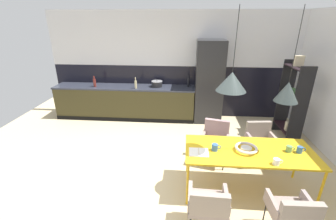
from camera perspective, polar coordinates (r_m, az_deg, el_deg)
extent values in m
plane|color=#CBB78B|center=(3.95, -1.43, -18.41)|extent=(8.54, 8.54, 0.00)
cube|color=black|center=(6.36, 1.43, 4.90)|extent=(6.57, 0.12, 1.38)
cube|color=silver|center=(6.10, 1.56, 17.39)|extent=(6.57, 0.12, 1.38)
cube|color=#36311A|center=(6.31, -10.56, 1.82)|extent=(3.69, 0.60, 0.85)
cube|color=#2D303C|center=(6.18, -10.85, 5.68)|extent=(3.72, 0.63, 0.04)
cube|color=black|center=(6.18, -11.03, -2.41)|extent=(3.69, 0.01, 0.10)
cube|color=#232326|center=(5.94, 10.22, 6.83)|extent=(0.69, 0.60, 2.08)
cube|color=gold|center=(3.66, 19.68, -9.65)|extent=(1.90, 0.83, 0.03)
cylinder|color=gold|center=(4.04, 4.92, -11.20)|extent=(0.04, 0.04, 0.70)
cylinder|color=gold|center=(4.46, 29.42, -10.87)|extent=(0.04, 0.04, 0.70)
cylinder|color=gold|center=(3.44, 4.89, -18.09)|extent=(0.04, 0.04, 0.70)
cylinder|color=gold|center=(3.92, 33.83, -16.66)|extent=(0.04, 0.04, 0.70)
cube|color=gray|center=(4.60, 22.18, -7.89)|extent=(0.53, 0.51, 0.06)
cube|color=gray|center=(4.67, 21.60, -4.58)|extent=(0.46, 0.13, 0.34)
cube|color=gray|center=(4.65, 24.85, -6.63)|extent=(0.10, 0.42, 0.14)
cube|color=gray|center=(4.47, 19.76, -6.95)|extent=(0.10, 0.42, 0.14)
cylinder|color=black|center=(4.64, 25.01, -11.14)|extent=(0.02, 0.02, 0.36)
cylinder|color=black|center=(4.48, 20.33, -11.60)|extent=(0.02, 0.02, 0.36)
cylinder|color=black|center=(4.93, 23.13, -8.81)|extent=(0.02, 0.02, 0.36)
cylinder|color=black|center=(4.78, 18.72, -9.14)|extent=(0.02, 0.02, 0.36)
cylinder|color=black|center=(4.88, 23.72, -11.69)|extent=(0.06, 0.41, 0.02)
cylinder|color=black|center=(4.72, 19.23, -12.13)|extent=(0.06, 0.41, 0.02)
cube|color=gray|center=(3.35, 28.12, -21.53)|extent=(0.49, 0.47, 0.06)
cube|color=gray|center=(3.10, 30.30, -21.51)|extent=(0.46, 0.09, 0.30)
cube|color=gray|center=(3.20, 24.65, -20.72)|extent=(0.06, 0.42, 0.14)
cube|color=gray|center=(3.38, 32.02, -19.71)|extent=(0.06, 0.42, 0.14)
cylinder|color=black|center=(3.54, 22.99, -22.44)|extent=(0.02, 0.02, 0.36)
cylinder|color=black|center=(3.69, 29.27, -21.60)|extent=(0.02, 0.02, 0.36)
cube|color=gray|center=(4.36, 11.56, -8.39)|extent=(0.57, 0.56, 0.06)
cube|color=gray|center=(4.43, 12.09, -4.68)|extent=(0.46, 0.18, 0.38)
cube|color=gray|center=(4.30, 14.59, -7.59)|extent=(0.14, 0.41, 0.14)
cube|color=gray|center=(4.33, 8.75, -6.87)|extent=(0.14, 0.41, 0.14)
cylinder|color=black|center=(4.30, 13.73, -12.38)|extent=(0.02, 0.02, 0.36)
cylinder|color=black|center=(4.32, 8.35, -11.68)|extent=(0.02, 0.02, 0.36)
cylinder|color=black|center=(4.62, 14.14, -9.79)|extent=(0.02, 0.02, 0.36)
cylinder|color=black|center=(4.64, 9.18, -9.16)|extent=(0.02, 0.02, 0.36)
cylinder|color=black|center=(4.55, 13.74, -12.86)|extent=(0.11, 0.41, 0.02)
cylinder|color=black|center=(4.58, 8.65, -12.20)|extent=(0.11, 0.41, 0.02)
cube|color=gray|center=(3.12, 9.85, -22.06)|extent=(0.49, 0.48, 0.06)
cube|color=gray|center=(2.85, 10.29, -22.26)|extent=(0.46, 0.09, 0.30)
cube|color=gray|center=(3.04, 5.55, -20.58)|extent=(0.06, 0.42, 0.14)
cube|color=gray|center=(3.07, 14.35, -20.72)|extent=(0.06, 0.42, 0.14)
cylinder|color=black|center=(3.40, 5.79, -22.42)|extent=(0.02, 0.02, 0.38)
cylinder|color=black|center=(3.42, 13.05, -22.53)|extent=(0.02, 0.02, 0.38)
cylinder|color=silver|center=(3.60, 18.94, -9.25)|extent=(0.16, 0.16, 0.06)
torus|color=silver|center=(3.59, 18.98, -8.97)|extent=(0.33, 0.33, 0.04)
cube|color=white|center=(3.41, 6.49, -10.41)|extent=(0.14, 0.24, 0.01)
cube|color=white|center=(3.42, 8.88, -10.46)|extent=(0.14, 0.24, 0.01)
cube|color=beige|center=(3.41, 7.69, -10.32)|extent=(0.01, 0.24, 0.00)
cylinder|color=#5B8456|center=(3.83, 27.97, -8.57)|extent=(0.08, 0.08, 0.09)
torus|color=#5B8456|center=(3.85, 28.70, -8.48)|extent=(0.06, 0.01, 0.06)
cylinder|color=#335B93|center=(3.49, 11.61, -9.12)|extent=(0.09, 0.09, 0.10)
torus|color=#335B93|center=(3.49, 12.55, -9.06)|extent=(0.07, 0.01, 0.07)
cylinder|color=white|center=(3.45, 25.45, -11.59)|extent=(0.09, 0.09, 0.09)
torus|color=white|center=(3.47, 26.34, -11.49)|extent=(0.06, 0.01, 0.06)
cylinder|color=#335B93|center=(3.87, 30.02, -8.58)|extent=(0.08, 0.08, 0.10)
torus|color=#335B93|center=(3.89, 30.73, -8.49)|extent=(0.07, 0.01, 0.07)
cylinder|color=black|center=(6.01, -2.79, 6.49)|extent=(0.28, 0.28, 0.14)
cylinder|color=gray|center=(5.99, -2.80, 7.19)|extent=(0.29, 0.29, 0.01)
sphere|color=black|center=(5.98, -2.81, 7.36)|extent=(0.02, 0.02, 0.02)
cylinder|color=maroon|center=(6.29, -17.86, 6.46)|extent=(0.07, 0.07, 0.20)
cylinder|color=maroon|center=(6.26, -18.01, 7.68)|extent=(0.04, 0.04, 0.08)
cylinder|color=tan|center=(5.90, -8.07, 6.32)|extent=(0.06, 0.06, 0.20)
cylinder|color=tan|center=(5.87, -8.14, 7.66)|extent=(0.02, 0.02, 0.08)
cylinder|color=black|center=(6.03, 5.08, 6.98)|extent=(0.06, 0.06, 0.24)
cylinder|color=black|center=(5.99, 5.14, 8.50)|extent=(0.03, 0.03, 0.09)
cube|color=black|center=(5.97, 27.08, 3.00)|extent=(0.30, 0.03, 1.72)
cube|color=black|center=(5.30, 30.03, 0.22)|extent=(0.30, 0.03, 1.72)
cube|color=black|center=(5.85, 27.40, -3.93)|extent=(0.30, 0.76, 0.02)
cube|color=beige|center=(5.67, 28.15, -3.60)|extent=(0.18, 0.10, 0.20)
cube|color=black|center=(5.61, 28.61, 2.41)|extent=(0.30, 0.76, 0.02)
cube|color=#4C7F4C|center=(5.72, 28.20, 3.93)|extent=(0.18, 0.10, 0.18)
cube|color=black|center=(5.45, 29.92, 9.20)|extent=(0.30, 0.76, 0.02)
cube|color=beige|center=(5.50, 29.87, 10.59)|extent=(0.18, 0.10, 0.22)
cylinder|color=black|center=(3.03, 16.64, 16.45)|extent=(0.01, 0.01, 0.80)
cone|color=#2E3736|center=(3.12, 15.60, 6.85)|extent=(0.40, 0.40, 0.25)
cylinder|color=black|center=(3.34, 29.47, 13.86)|extent=(0.01, 0.01, 0.93)
cone|color=#2E3736|center=(3.45, 27.62, 4.01)|extent=(0.31, 0.31, 0.27)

